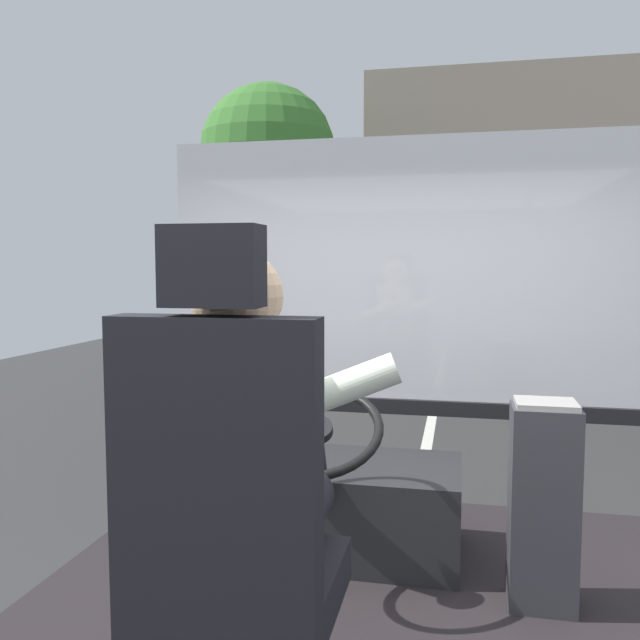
# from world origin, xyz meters

# --- Properties ---
(ground) EXTENTS (18.00, 44.00, 0.06)m
(ground) POSITION_xyz_m (0.00, 8.80, -0.02)
(ground) COLOR #303030
(driver_seat) EXTENTS (0.48, 0.48, 1.36)m
(driver_seat) POSITION_xyz_m (-0.20, -0.44, 1.30)
(driver_seat) COLOR black
(driver_seat) RESTS_ON bus_floor
(bus_driver) EXTENTS (0.77, 0.53, 0.81)m
(bus_driver) POSITION_xyz_m (-0.20, -0.33, 1.51)
(bus_driver) COLOR black
(bus_driver) RESTS_ON driver_seat
(steering_console) EXTENTS (1.10, 0.97, 0.79)m
(steering_console) POSITION_xyz_m (-0.20, 0.88, 0.93)
(steering_console) COLOR black
(steering_console) RESTS_ON bus_floor
(fare_box) EXTENTS (0.24, 0.21, 0.78)m
(fare_box) POSITION_xyz_m (0.65, 0.59, 1.10)
(fare_box) COLOR #333338
(fare_box) RESTS_ON bus_floor
(windshield_panel) EXTENTS (2.50, 0.08, 1.48)m
(windshield_panel) POSITION_xyz_m (0.00, 1.62, 1.75)
(windshield_panel) COLOR silver
(street_tree) EXTENTS (2.70, 2.70, 5.54)m
(street_tree) POSITION_xyz_m (-3.48, 10.91, 4.16)
(street_tree) COLOR #4C3828
(street_tree) RESTS_ON ground
(shop_building) EXTENTS (12.13, 5.85, 6.41)m
(shop_building) POSITION_xyz_m (4.15, 16.24, 3.20)
(shop_building) COLOR gray
(shop_building) RESTS_ON ground
(parked_car_green) EXTENTS (1.86, 4.02, 1.43)m
(parked_car_green) POSITION_xyz_m (4.15, 15.56, 0.74)
(parked_car_green) COLOR #195633
(parked_car_green) RESTS_ON ground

